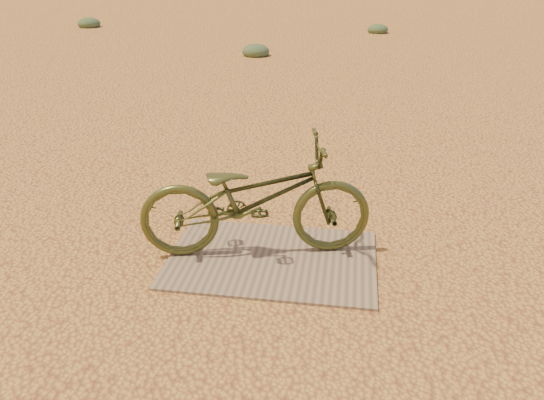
# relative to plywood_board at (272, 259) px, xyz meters

# --- Properties ---
(ground) EXTENTS (120.00, 120.00, 0.00)m
(ground) POSITION_rel_plywood_board_xyz_m (-0.39, 0.54, -0.01)
(ground) COLOR gold
(ground) RESTS_ON ground
(plywood_board) EXTENTS (1.60, 1.08, 0.02)m
(plywood_board) POSITION_rel_plywood_board_xyz_m (0.00, 0.00, 0.00)
(plywood_board) COLOR #86735D
(plywood_board) RESTS_ON ground
(bicycle) EXTENTS (1.86, 0.98, 0.93)m
(bicycle) POSITION_rel_plywood_board_xyz_m (-0.14, 0.08, 0.47)
(bicycle) COLOR #424A21
(bicycle) RESTS_ON plywood_board
(kale_a) EXTENTS (0.62, 0.62, 0.34)m
(kale_a) POSITION_rel_plywood_board_xyz_m (-1.70, 8.67, -0.01)
(kale_a) COLOR #4D6241
(kale_a) RESTS_ON ground
(kale_b) EXTENTS (0.59, 0.59, 0.33)m
(kale_b) POSITION_rel_plywood_board_xyz_m (1.16, 12.82, -0.01)
(kale_b) COLOR #4D6241
(kale_b) RESTS_ON ground
(kale_c) EXTENTS (0.69, 0.69, 0.38)m
(kale_c) POSITION_rel_plywood_board_xyz_m (-7.73, 12.73, -0.01)
(kale_c) COLOR #4D6241
(kale_c) RESTS_ON ground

